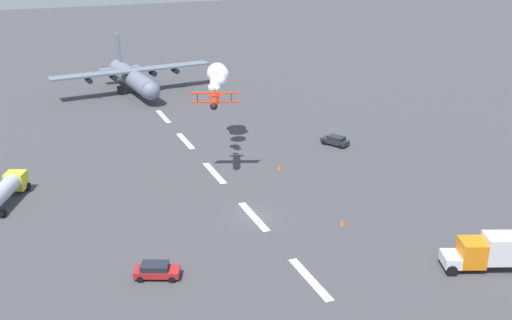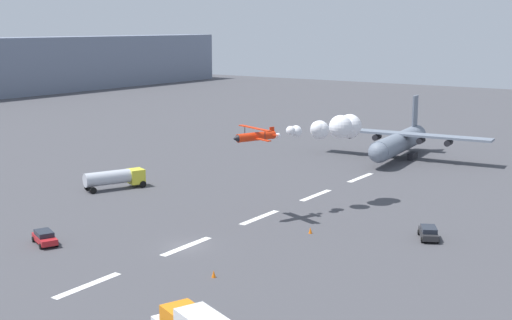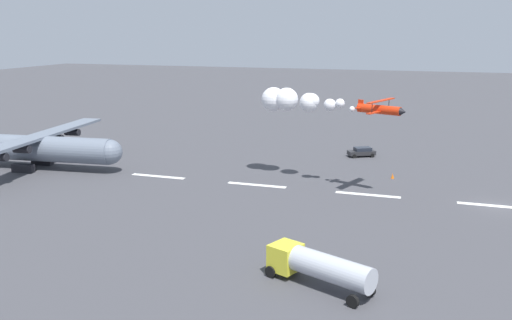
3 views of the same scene
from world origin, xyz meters
The scene contains 13 objects.
ground_plane centered at (0.00, 0.00, 0.00)m, with size 440.00×440.00×0.00m, color #424247.
runway_stripe_3 centered at (-14.48, 0.00, 0.01)m, with size 8.00×0.90×0.01m, color white.
runway_stripe_4 centered at (0.00, 0.00, 0.01)m, with size 8.00×0.90×0.01m, color white.
runway_stripe_5 centered at (14.48, 0.00, 0.01)m, with size 8.00×0.90×0.01m, color white.
runway_stripe_6 centered at (28.95, 0.00, 0.01)m, with size 8.00×0.90×0.01m, color white.
runway_stripe_7 centered at (43.43, 0.00, 0.01)m, with size 8.00×0.90×0.01m, color white.
cargo_transport_plane centered at (61.16, 1.40, 3.27)m, with size 24.68×33.40×10.93m.
stunt_biplane_red centered at (24.89, -4.37, 10.76)m, with size 19.71×10.26×3.33m.
fuel_tanker_truck centered at (15.18, 26.87, 1.74)m, with size 9.35×5.99×2.90m.
followme_car_yellow centered at (18.02, -21.25, 0.81)m, with size 4.66×3.65×1.52m.
airport_staff_sedan centered at (-8.51, 13.69, 0.81)m, with size 3.38×4.73×1.52m.
traffic_cone_near centered at (-5.95, -8.56, 0.38)m, with size 0.44×0.44×0.75m, color orange.
traffic_cone_far centered at (12.19, -8.89, 0.38)m, with size 0.44×0.44×0.75m, color orange.
Camera 1 is at (-57.62, 23.54, 31.53)m, focal length 41.23 mm.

